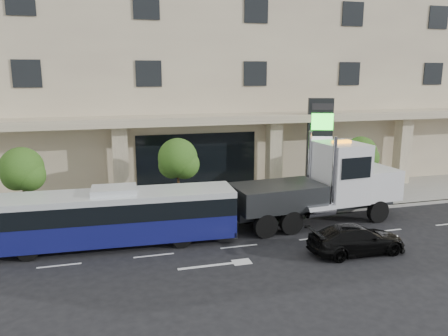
% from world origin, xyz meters
% --- Properties ---
extents(ground, '(120.00, 120.00, 0.00)m').
position_xyz_m(ground, '(0.00, 0.00, 0.00)').
color(ground, black).
rests_on(ground, ground).
extents(sidewalk, '(120.00, 6.00, 0.15)m').
position_xyz_m(sidewalk, '(0.00, 5.00, 0.07)').
color(sidewalk, gray).
rests_on(sidewalk, ground).
extents(curb, '(120.00, 0.30, 0.15)m').
position_xyz_m(curb, '(0.00, 2.00, 0.07)').
color(curb, gray).
rests_on(curb, ground).
extents(convention_center, '(60.00, 17.60, 20.00)m').
position_xyz_m(convention_center, '(-0.00, 15.42, 9.97)').
color(convention_center, tan).
rests_on(convention_center, ground).
extents(tree_left, '(2.27, 2.20, 4.22)m').
position_xyz_m(tree_left, '(-9.97, 3.59, 3.11)').
color(tree_left, '#422B19').
rests_on(tree_left, sidewalk).
extents(tree_mid, '(2.28, 2.20, 4.38)m').
position_xyz_m(tree_mid, '(-1.97, 3.59, 3.26)').
color(tree_mid, '#422B19').
rests_on(tree_mid, sidewalk).
extents(tree_right, '(2.10, 2.00, 4.04)m').
position_xyz_m(tree_right, '(9.53, 3.59, 3.04)').
color(tree_right, '#422B19').
rests_on(tree_right, sidewalk).
extents(city_bus, '(11.34, 2.87, 2.85)m').
position_xyz_m(city_bus, '(-5.56, 0.21, 1.45)').
color(city_bus, black).
rests_on(city_bus, ground).
extents(tow_truck, '(10.78, 3.38, 4.89)m').
position_xyz_m(tow_truck, '(5.55, 0.77, 2.01)').
color(tow_truck, '#2D3033').
rests_on(tow_truck, ground).
extents(black_sedan, '(4.51, 1.85, 1.31)m').
position_xyz_m(black_sedan, '(4.92, -3.59, 0.65)').
color(black_sedan, black).
rests_on(black_sedan, ground).
extents(signage_pylon, '(1.67, 1.07, 6.33)m').
position_xyz_m(signage_pylon, '(7.60, 5.47, 3.36)').
color(signage_pylon, black).
rests_on(signage_pylon, sidewalk).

